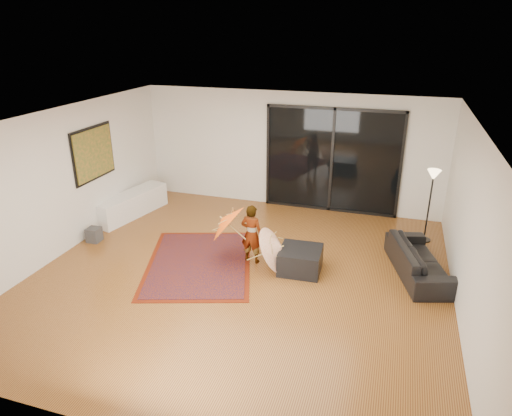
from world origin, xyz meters
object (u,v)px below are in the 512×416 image
at_px(media_console, 131,204).
at_px(ottoman, 300,260).
at_px(child, 252,234).
at_px(sofa, 419,260).

xyz_separation_m(media_console, ottoman, (4.21, -1.32, -0.06)).
bearing_deg(child, ottoman, -178.44).
xyz_separation_m(ottoman, child, (-0.92, 0.06, 0.35)).
height_order(media_console, child, child).
relative_size(media_console, sofa, 1.04).
distance_m(media_console, sofa, 6.25).
xyz_separation_m(media_console, sofa, (6.20, -0.82, 0.00)).
distance_m(sofa, child, 2.96).
bearing_deg(ottoman, media_console, 162.58).
relative_size(sofa, ottoman, 2.55).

